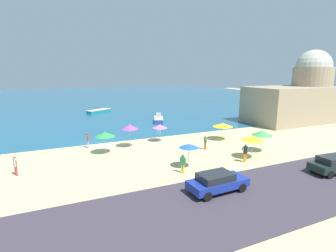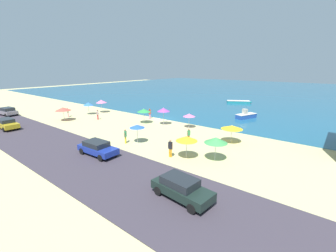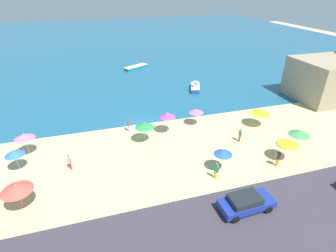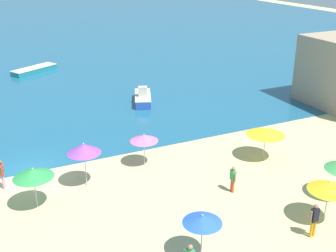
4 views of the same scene
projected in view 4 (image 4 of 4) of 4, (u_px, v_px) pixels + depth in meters
ground_plane at (30, 173)px, 25.94m from camera, size 160.00×160.00×0.00m
beach_umbrella_0 at (266, 132)px, 27.06m from camera, size 2.47×2.47×2.18m
beach_umbrella_1 at (84, 149)px, 23.67m from camera, size 1.94×1.94×2.72m
beach_umbrella_2 at (33, 173)px, 21.63m from camera, size 2.11×2.11×2.37m
beach_umbrella_4 at (202, 219)px, 17.94m from camera, size 1.74×1.74×2.28m
beach_umbrella_5 at (329, 186)px, 20.48m from camera, size 2.09×2.09×2.34m
beach_umbrella_6 at (144, 138)px, 26.18m from camera, size 1.78×1.78×2.17m
bather_1 at (2, 173)px, 23.86m from camera, size 0.25×0.57×1.79m
bather_2 at (233, 178)px, 23.57m from camera, size 0.25×0.57×1.60m
bather_4 at (314, 219)px, 19.72m from camera, size 0.57×0.24×1.81m
skiff_nearshore at (35, 70)px, 47.58m from camera, size 5.52×3.98×0.60m
skiff_offshore at (143, 98)px, 37.80m from camera, size 2.68×4.36×1.64m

